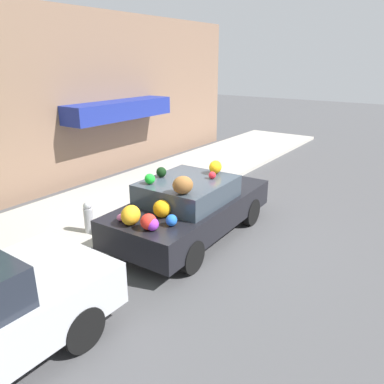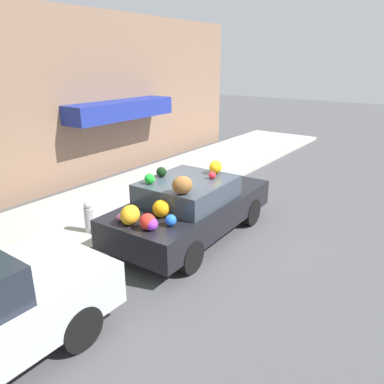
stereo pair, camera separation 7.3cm
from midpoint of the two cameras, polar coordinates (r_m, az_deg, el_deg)
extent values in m
plane|color=#4C4C4F|center=(8.40, -0.77, -6.47)|extent=(60.00, 60.00, 0.00)
cube|color=#B2ADA3|center=(10.06, -13.34, -2.08)|extent=(24.00, 3.20, 0.12)
cube|color=#846651|center=(11.25, -22.25, 12.37)|extent=(18.00, 0.30, 5.09)
cube|color=navy|center=(12.30, -11.05, 12.19)|extent=(3.91, 0.90, 0.55)
cylinder|color=#B2B2B7|center=(8.43, -15.69, -4.17)|extent=(0.20, 0.20, 0.55)
sphere|color=#B2B2B7|center=(8.31, -15.90, -2.05)|extent=(0.18, 0.18, 0.18)
cube|color=black|center=(8.10, -0.26, -2.80)|extent=(4.11, 1.90, 0.57)
cube|color=#333D47|center=(7.79, -0.93, 0.28)|extent=(1.87, 1.63, 0.45)
cylinder|color=black|center=(9.61, -0.16, -0.95)|extent=(0.64, 0.20, 0.63)
cylinder|color=black|center=(8.87, 8.74, -3.01)|extent=(0.64, 0.20, 0.63)
cylinder|color=black|center=(7.81, -10.54, -6.37)|extent=(0.64, 0.20, 0.63)
cylinder|color=black|center=(6.87, -0.38, -9.82)|extent=(0.64, 0.20, 0.63)
sphere|color=red|center=(7.79, 2.83, 2.57)|extent=(0.18, 0.18, 0.15)
sphere|color=black|center=(7.92, -4.96, 3.05)|extent=(0.22, 0.22, 0.21)
sphere|color=orange|center=(7.01, -4.92, -2.55)|extent=(0.44, 0.44, 0.33)
sphere|color=brown|center=(8.74, 5.92, 1.42)|extent=(0.20, 0.20, 0.18)
sphere|color=green|center=(7.50, -6.73, 2.00)|extent=(0.26, 0.26, 0.21)
ellipsoid|color=gold|center=(6.77, -9.63, -3.50)|extent=(0.49, 0.44, 0.36)
ellipsoid|color=#E8A213|center=(8.14, 3.33, 3.81)|extent=(0.34, 0.30, 0.29)
ellipsoid|color=brown|center=(6.89, -1.71, 1.07)|extent=(0.51, 0.49, 0.34)
sphere|color=purple|center=(6.51, -6.41, -4.90)|extent=(0.28, 0.28, 0.23)
ellipsoid|color=blue|center=(6.66, -3.46, -4.33)|extent=(0.27, 0.26, 0.21)
ellipsoid|color=pink|center=(7.00, -10.88, -3.79)|extent=(0.24, 0.21, 0.13)
sphere|color=red|center=(6.54, -6.97, -4.52)|extent=(0.39, 0.39, 0.29)
cylinder|color=black|center=(6.70, -25.88, -12.85)|extent=(0.63, 0.18, 0.63)
cylinder|color=black|center=(5.49, -16.71, -19.30)|extent=(0.63, 0.18, 0.63)
camera|label=1|loc=(0.04, -90.26, -0.09)|focal=35.00mm
camera|label=2|loc=(0.04, 89.74, 0.09)|focal=35.00mm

